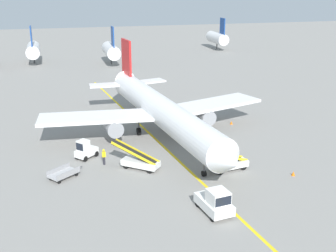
{
  "coord_description": "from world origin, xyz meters",
  "views": [
    {
      "loc": [
        -13.31,
        -34.76,
        17.75
      ],
      "look_at": [
        -1.34,
        9.07,
        2.5
      ],
      "focal_mm": 45.78,
      "sensor_mm": 36.0,
      "label": 1
    }
  ],
  "objects_px": {
    "belt_loader_forward_hold": "(140,161)",
    "baggage_tug_near_wing": "(85,150)",
    "baggage_cart_loaded": "(64,173)",
    "pushback_tug": "(215,202)",
    "belt_loader_aft_hold": "(228,163)",
    "airliner": "(160,110)",
    "safety_cone_nose_right": "(293,174)",
    "safety_cone_nose_left": "(231,123)",
    "ground_crew_marshaller": "(104,156)"
  },
  "relations": [
    {
      "from": "baggage_cart_loaded",
      "to": "safety_cone_nose_left",
      "type": "bearing_deg",
      "value": 26.5
    },
    {
      "from": "safety_cone_nose_left",
      "to": "safety_cone_nose_right",
      "type": "distance_m",
      "value": 16.28
    },
    {
      "from": "safety_cone_nose_right",
      "to": "airliner",
      "type": "bearing_deg",
      "value": 124.6
    },
    {
      "from": "baggage_cart_loaded",
      "to": "ground_crew_marshaller",
      "type": "bearing_deg",
      "value": 27.98
    },
    {
      "from": "ground_crew_marshaller",
      "to": "safety_cone_nose_left",
      "type": "bearing_deg",
      "value": 26.15
    },
    {
      "from": "belt_loader_forward_hold",
      "to": "baggage_cart_loaded",
      "type": "relative_size",
      "value": 1.33
    },
    {
      "from": "baggage_cart_loaded",
      "to": "safety_cone_nose_left",
      "type": "xyz_separation_m",
      "value": [
        21.99,
        10.97,
        -0.25
      ]
    },
    {
      "from": "pushback_tug",
      "to": "baggage_cart_loaded",
      "type": "distance_m",
      "value": 15.26
    },
    {
      "from": "baggage_tug_near_wing",
      "to": "ground_crew_marshaller",
      "type": "height_order",
      "value": "baggage_tug_near_wing"
    },
    {
      "from": "safety_cone_nose_left",
      "to": "safety_cone_nose_right",
      "type": "xyz_separation_m",
      "value": [
        -0.53,
        -16.27,
        0.0
      ]
    },
    {
      "from": "pushback_tug",
      "to": "belt_loader_aft_hold",
      "type": "distance_m",
      "value": 8.68
    },
    {
      "from": "belt_loader_forward_hold",
      "to": "safety_cone_nose_left",
      "type": "bearing_deg",
      "value": 36.26
    },
    {
      "from": "baggage_tug_near_wing",
      "to": "baggage_cart_loaded",
      "type": "xyz_separation_m",
      "value": [
        -2.45,
        -4.37,
        -0.46
      ]
    },
    {
      "from": "airliner",
      "to": "belt_loader_aft_hold",
      "type": "relative_size",
      "value": 6.87
    },
    {
      "from": "belt_loader_aft_hold",
      "to": "ground_crew_marshaller",
      "type": "relative_size",
      "value": 3.03
    },
    {
      "from": "safety_cone_nose_left",
      "to": "safety_cone_nose_right",
      "type": "height_order",
      "value": "same"
    },
    {
      "from": "belt_loader_aft_hold",
      "to": "baggage_cart_loaded",
      "type": "distance_m",
      "value": 16.03
    },
    {
      "from": "pushback_tug",
      "to": "baggage_tug_near_wing",
      "type": "xyz_separation_m",
      "value": [
        -9.11,
        14.31,
        -0.07
      ]
    },
    {
      "from": "pushback_tug",
      "to": "belt_loader_forward_hold",
      "type": "distance_m",
      "value": 11.04
    },
    {
      "from": "pushback_tug",
      "to": "baggage_tug_near_wing",
      "type": "relative_size",
      "value": 1.44
    },
    {
      "from": "belt_loader_forward_hold",
      "to": "belt_loader_aft_hold",
      "type": "xyz_separation_m",
      "value": [
        8.39,
        -2.7,
        0.0
      ]
    },
    {
      "from": "pushback_tug",
      "to": "safety_cone_nose_right",
      "type": "bearing_deg",
      "value": 25.11
    },
    {
      "from": "ground_crew_marshaller",
      "to": "safety_cone_nose_right",
      "type": "distance_m",
      "value": 18.9
    },
    {
      "from": "airliner",
      "to": "belt_loader_aft_hold",
      "type": "xyz_separation_m",
      "value": [
        4.14,
        -11.22,
        -2.64
      ]
    },
    {
      "from": "pushback_tug",
      "to": "baggage_tug_near_wing",
      "type": "height_order",
      "value": "pushback_tug"
    },
    {
      "from": "airliner",
      "to": "safety_cone_nose_right",
      "type": "distance_m",
      "value": 17.47
    },
    {
      "from": "belt_loader_aft_hold",
      "to": "safety_cone_nose_left",
      "type": "distance_m",
      "value": 14.72
    },
    {
      "from": "pushback_tug",
      "to": "ground_crew_marshaller",
      "type": "xyz_separation_m",
      "value": [
        -7.43,
        12.14,
        -0.08
      ]
    },
    {
      "from": "belt_loader_aft_hold",
      "to": "baggage_cart_loaded",
      "type": "xyz_separation_m",
      "value": [
        -15.85,
        2.39,
        -0.31
      ]
    },
    {
      "from": "belt_loader_forward_hold",
      "to": "baggage_cart_loaded",
      "type": "bearing_deg",
      "value": -177.67
    },
    {
      "from": "baggage_tug_near_wing",
      "to": "belt_loader_aft_hold",
      "type": "relative_size",
      "value": 0.52
    },
    {
      "from": "airliner",
      "to": "baggage_tug_near_wing",
      "type": "xyz_separation_m",
      "value": [
        -9.26,
        -4.46,
        -2.49
      ]
    },
    {
      "from": "belt_loader_forward_hold",
      "to": "baggage_tug_near_wing",
      "type": "bearing_deg",
      "value": 140.93
    },
    {
      "from": "pushback_tug",
      "to": "ground_crew_marshaller",
      "type": "relative_size",
      "value": 2.25
    },
    {
      "from": "pushback_tug",
      "to": "belt_loader_forward_hold",
      "type": "xyz_separation_m",
      "value": [
        -4.11,
        10.25,
        -0.22
      ]
    },
    {
      "from": "baggage_tug_near_wing",
      "to": "ground_crew_marshaller",
      "type": "bearing_deg",
      "value": -52.3
    },
    {
      "from": "belt_loader_forward_hold",
      "to": "ground_crew_marshaller",
      "type": "height_order",
      "value": "belt_loader_forward_hold"
    },
    {
      "from": "baggage_tug_near_wing",
      "to": "baggage_cart_loaded",
      "type": "relative_size",
      "value": 0.77
    },
    {
      "from": "airliner",
      "to": "baggage_cart_loaded",
      "type": "distance_m",
      "value": 14.96
    },
    {
      "from": "belt_loader_forward_hold",
      "to": "ground_crew_marshaller",
      "type": "xyz_separation_m",
      "value": [
        -3.33,
        1.89,
        0.13
      ]
    },
    {
      "from": "safety_cone_nose_left",
      "to": "safety_cone_nose_right",
      "type": "relative_size",
      "value": 1.0
    },
    {
      "from": "pushback_tug",
      "to": "safety_cone_nose_right",
      "type": "height_order",
      "value": "pushback_tug"
    },
    {
      "from": "ground_crew_marshaller",
      "to": "safety_cone_nose_right",
      "type": "xyz_separation_m",
      "value": [
        17.33,
        -7.5,
        -0.69
      ]
    },
    {
      "from": "airliner",
      "to": "safety_cone_nose_left",
      "type": "bearing_deg",
      "value": 11.75
    },
    {
      "from": "baggage_cart_loaded",
      "to": "safety_cone_nose_right",
      "type": "height_order",
      "value": "baggage_cart_loaded"
    },
    {
      "from": "safety_cone_nose_left",
      "to": "ground_crew_marshaller",
      "type": "bearing_deg",
      "value": -153.85
    },
    {
      "from": "pushback_tug",
      "to": "baggage_cart_loaded",
      "type": "xyz_separation_m",
      "value": [
        -11.56,
        9.95,
        -0.53
      ]
    },
    {
      "from": "baggage_tug_near_wing",
      "to": "safety_cone_nose_right",
      "type": "xyz_separation_m",
      "value": [
        19.01,
        -9.67,
        -0.71
      ]
    },
    {
      "from": "belt_loader_aft_hold",
      "to": "safety_cone_nose_left",
      "type": "relative_size",
      "value": 11.7
    },
    {
      "from": "belt_loader_forward_hold",
      "to": "safety_cone_nose_right",
      "type": "bearing_deg",
      "value": -21.83
    }
  ]
}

